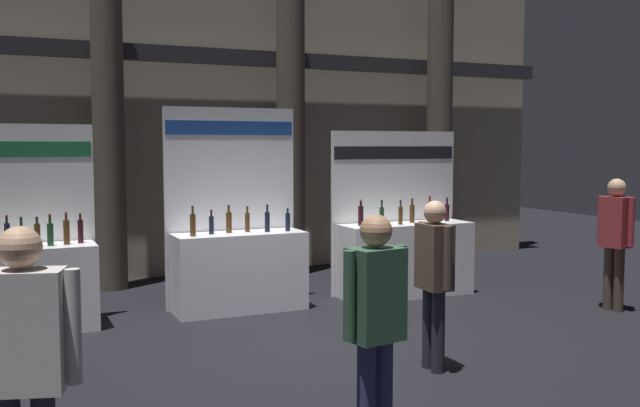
# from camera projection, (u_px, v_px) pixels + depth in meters

# --- Properties ---
(ground_plane) EXTENTS (26.55, 26.55, 0.00)m
(ground_plane) POSITION_uv_depth(u_px,v_px,m) (314.00, 351.00, 7.27)
(ground_plane) COLOR black
(hall_colonnade) EXTENTS (13.27, 1.11, 6.37)m
(hall_colonnade) POSITION_uv_depth(u_px,v_px,m) (194.00, 82.00, 11.32)
(hall_colonnade) COLOR tan
(hall_colonnade) RESTS_ON ground_plane
(exhibitor_booth_0) EXTENTS (1.49, 0.73, 2.34)m
(exhibitor_booth_0) POSITION_uv_depth(u_px,v_px,m) (30.00, 279.00, 8.01)
(exhibitor_booth_0) COLOR white
(exhibitor_booth_0) RESTS_ON ground_plane
(exhibitor_booth_1) EXTENTS (1.74, 0.66, 2.58)m
(exhibitor_booth_1) POSITION_uv_depth(u_px,v_px,m) (238.00, 261.00, 9.03)
(exhibitor_booth_1) COLOR white
(exhibitor_booth_1) RESTS_ON ground_plane
(exhibitor_booth_2) EXTENTS (1.98, 0.66, 2.30)m
(exhibitor_booth_2) POSITION_uv_depth(u_px,v_px,m) (404.00, 252.00, 9.94)
(exhibitor_booth_2) COLOR white
(exhibitor_booth_2) RESTS_ON ground_plane
(visitor_0) EXTENTS (0.32, 0.48, 1.68)m
(visitor_0) POSITION_uv_depth(u_px,v_px,m) (615.00, 233.00, 8.97)
(visitor_0) COLOR #47382D
(visitor_0) RESTS_ON ground_plane
(visitor_1) EXTENTS (0.23, 0.51, 1.59)m
(visitor_1) POSITION_uv_depth(u_px,v_px,m) (434.00, 271.00, 6.58)
(visitor_1) COLOR #23232D
(visitor_1) RESTS_ON ground_plane
(visitor_2) EXTENTS (0.57, 0.35, 1.69)m
(visitor_2) POSITION_uv_depth(u_px,v_px,m) (24.00, 354.00, 3.70)
(visitor_2) COLOR #23232D
(visitor_2) RESTS_ON ground_plane
(visitor_7) EXTENTS (0.52, 0.31, 1.64)m
(visitor_7) POSITION_uv_depth(u_px,v_px,m) (375.00, 313.00, 4.76)
(visitor_7) COLOR navy
(visitor_7) RESTS_ON ground_plane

